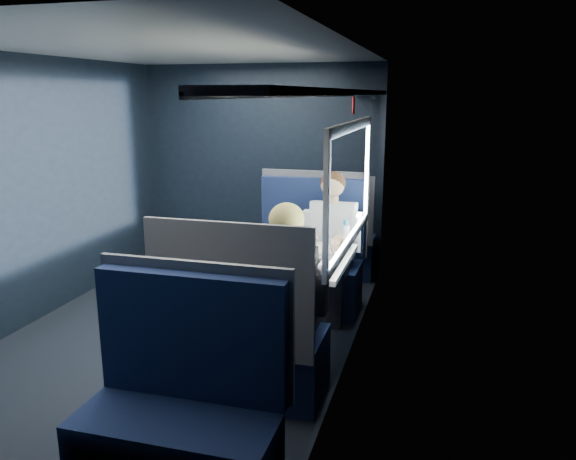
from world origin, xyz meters
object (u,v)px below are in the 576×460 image
(seat_row_back, at_px, (181,418))
(seat_bay_far, at_px, (245,341))
(man, at_px, (331,239))
(bottle_small, at_px, (345,235))
(table, at_px, (304,267))
(woman, at_px, (289,290))
(seat_bay_near, at_px, (306,263))
(seat_row_front, at_px, (327,240))
(laptop, at_px, (325,254))
(cup, at_px, (347,244))

(seat_row_back, bearing_deg, seat_bay_far, 90.00)
(man, height_order, bottle_small, man)
(table, xyz_separation_m, woman, (0.07, -0.71, 0.06))
(seat_bay_near, height_order, seat_row_front, seat_bay_near)
(seat_bay_near, relative_size, bottle_small, 5.54)
(woman, xyz_separation_m, laptop, (0.10, 0.65, 0.07))
(seat_row_back, height_order, man, man)
(seat_bay_near, bearing_deg, seat_bay_far, -89.62)
(seat_row_back, distance_m, cup, 2.19)
(seat_row_front, xyz_separation_m, man, (0.25, -1.10, 0.31))
(man, distance_m, bottle_small, 0.38)
(table, relative_size, woman, 0.76)
(seat_bay_far, relative_size, seat_row_back, 1.09)
(man, relative_size, cup, 14.17)
(seat_row_back, height_order, bottle_small, seat_row_back)
(seat_bay_far, bearing_deg, seat_row_front, 90.00)
(laptop, relative_size, bottle_small, 1.44)
(table, relative_size, seat_bay_near, 0.79)
(man, bearing_deg, cup, -61.72)
(table, bearing_deg, seat_row_front, 95.80)
(woman, bearing_deg, laptop, 81.00)
(seat_bay_far, height_order, bottle_small, seat_bay_far)
(woman, bearing_deg, seat_bay_near, 99.41)
(man, xyz_separation_m, cup, (0.21, -0.39, 0.07))
(seat_row_front, height_order, cup, seat_row_front)
(seat_row_front, relative_size, bottle_small, 5.10)
(woman, bearing_deg, table, 95.45)
(table, xyz_separation_m, seat_row_back, (-0.18, -1.80, -0.25))
(man, xyz_separation_m, woman, (0.00, -1.41, 0.01))
(seat_bay_near, height_order, woman, woman)
(table, relative_size, seat_bay_far, 0.79)
(table, bearing_deg, seat_bay_far, -101.78)
(seat_row_front, bearing_deg, seat_bay_far, -90.00)
(laptop, bearing_deg, seat_bay_far, -113.30)
(seat_row_back, distance_m, bottle_small, 2.26)
(seat_bay_near, xyz_separation_m, seat_row_back, (0.01, -2.67, -0.01))
(seat_row_back, xyz_separation_m, cup, (0.46, 2.11, 0.38))
(man, xyz_separation_m, laptop, (0.10, -0.75, 0.08))
(woman, distance_m, laptop, 0.67)
(seat_row_front, relative_size, woman, 0.88)
(seat_row_back, height_order, woman, woman)
(seat_bay_far, bearing_deg, table, 78.22)
(seat_row_front, distance_m, bottle_small, 1.54)
(seat_bay_near, distance_m, seat_bay_far, 1.74)
(seat_bay_near, xyz_separation_m, seat_row_front, (0.01, 0.93, -0.01))
(table, distance_m, bottle_small, 0.49)
(seat_row_front, height_order, laptop, seat_row_front)
(bottle_small, bearing_deg, laptop, -100.10)
(seat_bay_near, relative_size, man, 0.95)
(laptop, bearing_deg, seat_bay_near, 111.56)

